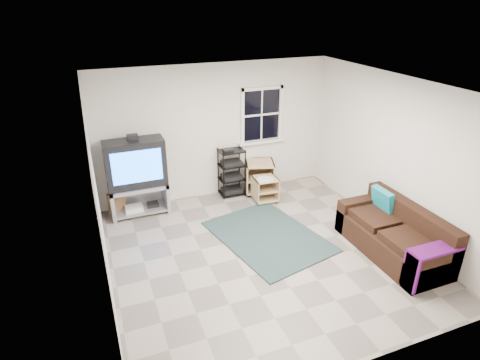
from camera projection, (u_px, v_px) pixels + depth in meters
name	position (u px, v px, depth m)	size (l,w,h in m)	color
room	(262.00, 118.00, 7.93)	(4.60, 4.62, 4.60)	gray
tv_unit	(136.00, 171.00, 7.15)	(1.04, 0.52, 1.53)	#96969D
av_rack	(232.00, 175.00, 8.00)	(0.49, 0.36, 0.99)	black
side_table_left	(259.00, 175.00, 8.18)	(0.70, 0.70, 0.66)	tan
side_table_right	(264.00, 187.00, 7.83)	(0.47, 0.48, 0.51)	tan
sofa	(395.00, 236.00, 6.21)	(0.83, 1.87, 0.85)	black
shag_rug	(268.00, 236.00, 6.73)	(1.46, 2.01, 0.02)	#301F15
paper_bag	(117.00, 203.00, 7.40)	(0.28, 0.18, 0.40)	olive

